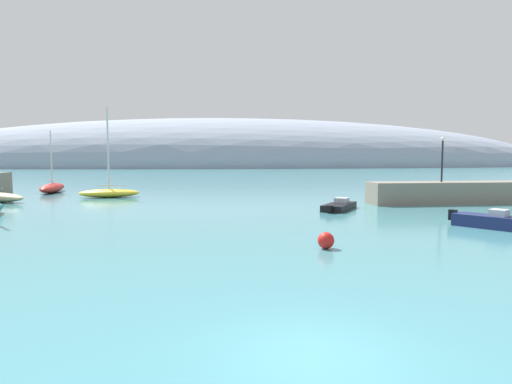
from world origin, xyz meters
name	(u,v)px	position (x,y,z in m)	size (l,w,h in m)	color
water	(314,356)	(0.00, 0.00, 0.00)	(600.00, 600.00, 0.00)	teal
breakwater_rocks	(461,192)	(21.31, 27.96, 0.99)	(17.06, 3.01, 1.97)	gray
distant_ridge	(238,167)	(15.46, 189.25, 0.00)	(306.84, 81.43, 43.32)	#8E99AD
sailboat_yellow_near_shore	(109,192)	(-11.72, 38.24, 0.55)	(6.26, 2.69, 9.35)	yellow
sailboat_red_end_of_line	(52,188)	(-19.79, 45.78, 0.58)	(2.33, 7.95, 7.32)	red
motorboat_black_foreground	(339,206)	(8.73, 24.63, 0.30)	(3.95, 4.67, 0.91)	black
motorboat_navy_alongside_breakwater	(488,221)	(14.71, 14.95, 0.42)	(3.45, 4.02, 1.14)	navy
mooring_buoy_red	(326,240)	(3.37, 10.40, 0.38)	(0.77, 0.77, 0.77)	red
harbor_lamp_post	(442,154)	(19.29, 27.79, 4.48)	(0.36, 0.36, 4.05)	black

